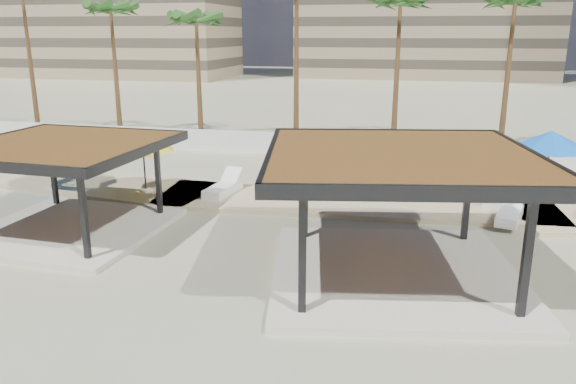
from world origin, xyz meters
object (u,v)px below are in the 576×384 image
at_px(lounger_c, 510,215).
at_px(pavilion_west, 65,179).
at_px(lounger_a, 223,189).
at_px(lounger_d, 533,192).
at_px(lounger_b, 505,198).
at_px(pavilion_central, 398,203).

bearing_deg(lounger_c, pavilion_west, 120.61).
bearing_deg(lounger_a, pavilion_west, 150.45).
bearing_deg(pavilion_west, lounger_d, 27.29).
relative_size(pavilion_west, lounger_b, 2.80).
height_order(pavilion_west, lounger_b, pavilion_west).
xyz_separation_m(pavilion_central, lounger_d, (5.14, 8.92, -1.82)).
distance_m(lounger_c, lounger_d, 3.65).
xyz_separation_m(lounger_a, lounger_b, (11.40, 1.33, -0.01)).
relative_size(pavilion_west, lounger_d, 2.99).
xyz_separation_m(lounger_a, lounger_d, (12.63, 2.55, -0.03)).
bearing_deg(lounger_d, lounger_c, 177.06).
bearing_deg(lounger_d, pavilion_central, 168.75).
bearing_deg(lounger_d, pavilion_west, 134.11).
bearing_deg(lounger_a, lounger_c, -88.01).
xyz_separation_m(lounger_a, lounger_c, (11.28, -0.84, -0.02)).
xyz_separation_m(pavilion_central, pavilion_west, (-11.27, 1.12, -0.27)).
bearing_deg(pavilion_central, lounger_a, 128.57).
height_order(lounger_c, lounger_d, lounger_c).
bearing_deg(pavilion_west, pavilion_central, -3.80).
xyz_separation_m(lounger_c, lounger_d, (1.35, 3.40, -0.02)).
bearing_deg(lounger_a, lounger_d, -72.32).
xyz_separation_m(lounger_b, lounger_d, (1.23, 1.22, -0.02)).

